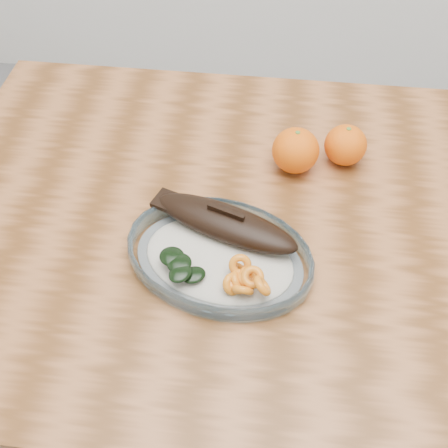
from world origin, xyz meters
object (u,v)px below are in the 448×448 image
Objects in this scene: orange_right at (345,145)px; plated_meal at (220,253)px; dining_table at (283,259)px; orange_left at (296,150)px.

plated_meal is at bearing -127.07° from orange_right.
plated_meal is (-0.10, -0.09, 0.12)m from dining_table.
orange_left reaches higher than orange_right.
orange_left is at bearing 79.00° from plated_meal.
orange_left is at bearing 87.79° from dining_table.
dining_table is at bearing 57.90° from plated_meal.
orange_left is 1.10× the size of orange_right.
orange_right is (0.09, 0.16, 0.14)m from dining_table.
dining_table is 0.19m from orange_left.
orange_right is at bearing 66.94° from plated_meal.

